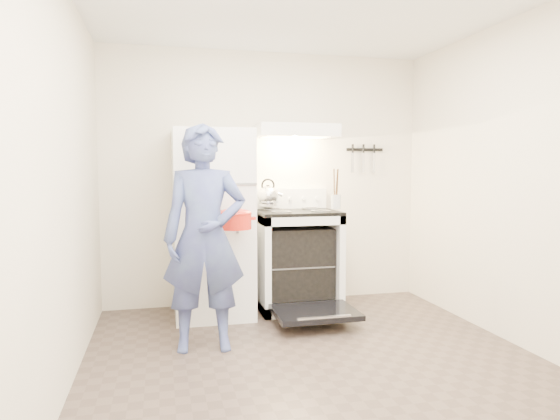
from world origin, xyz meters
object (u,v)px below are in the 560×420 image
Objects in this scene: stove_body at (297,261)px; person at (205,238)px; tea_kettle at (268,194)px; refrigerator at (212,223)px; dutch_oven at (234,221)px.

person is (-0.96, -0.90, 0.38)m from stove_body.
person is (-0.71, -1.06, -0.26)m from tea_kettle.
person is at bearing -136.89° from stove_body.
dutch_oven is (0.12, -0.58, 0.08)m from refrigerator.
stove_body is 1.36m from person.
dutch_oven is (-0.44, -0.77, -0.17)m from tea_kettle.
refrigerator is 1.01× the size of person.
stove_body is at bearing 46.19° from person.
stove_body is 3.04× the size of tea_kettle.
stove_body is 2.66× the size of dutch_oven.
stove_body is 1.03m from dutch_oven.
refrigerator is 0.90m from stove_body.
tea_kettle is at bearing 59.32° from person.
refrigerator is 5.62× the size of tea_kettle.
dutch_oven reaches higher than stove_body.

